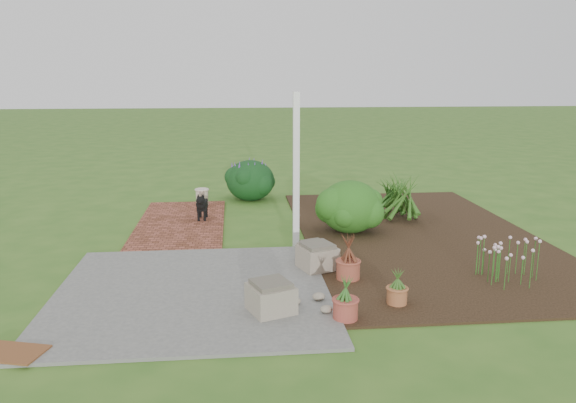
{
  "coord_description": "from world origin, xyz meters",
  "views": [
    {
      "loc": [
        -0.69,
        -8.64,
        2.76
      ],
      "look_at": [
        0.2,
        0.4,
        0.7
      ],
      "focal_mm": 35.0,
      "sensor_mm": 36.0,
      "label": 1
    }
  ],
  "objects": [
    {
      "name": "concrete_patio",
      "position": [
        -1.25,
        -1.75,
        0.02
      ],
      "size": [
        3.5,
        3.5,
        0.04
      ],
      "primitive_type": "cube",
      "color": "#5F5F5D",
      "rests_on": "ground"
    },
    {
      "name": "brick_path",
      "position": [
        -1.7,
        1.75,
        0.02
      ],
      "size": [
        1.6,
        3.5,
        0.04
      ],
      "primitive_type": "cube",
      "color": "brown",
      "rests_on": "ground"
    },
    {
      "name": "coir_doormat",
      "position": [
        -2.94,
        -3.27,
        0.05
      ],
      "size": [
        0.73,
        0.57,
        0.02
      ],
      "primitive_type": "cube",
      "rotation": [
        0.0,
        0.0,
        -0.28
      ],
      "color": "brown",
      "rests_on": "concrete_patio"
    },
    {
      "name": "agapanthus_clump_front",
      "position": [
        2.47,
        2.09,
        0.49
      ],
      "size": [
        1.21,
        1.21,
        0.91
      ],
      "primitive_type": null,
      "rotation": [
        0.0,
        0.0,
        -0.2
      ],
      "color": "#0D3D0D",
      "rests_on": "garden_bed"
    },
    {
      "name": "veranda_post",
      "position": [
        0.3,
        0.1,
        1.25
      ],
      "size": [
        0.1,
        0.1,
        2.5
      ],
      "primitive_type": "cube",
      "color": "white",
      "rests_on": "ground"
    },
    {
      "name": "stone_trough_near",
      "position": [
        -0.28,
        -2.5,
        0.2
      ],
      "size": [
        0.62,
        0.62,
        0.32
      ],
      "primitive_type": "cube",
      "rotation": [
        0.0,
        0.0,
        0.37
      ],
      "color": "#796B5E",
      "rests_on": "concrete_patio"
    },
    {
      "name": "garden_bed",
      "position": [
        2.5,
        0.5,
        0.01
      ],
      "size": [
        4.0,
        7.0,
        0.03
      ],
      "primitive_type": "cube",
      "color": "black",
      "rests_on": "ground"
    },
    {
      "name": "ground",
      "position": [
        0.0,
        0.0,
        0.0
      ],
      "size": [
        80.0,
        80.0,
        0.0
      ],
      "primitive_type": "plane",
      "color": "#376620",
      "rests_on": "ground"
    },
    {
      "name": "cream_ceramic_urn",
      "position": [
        -1.37,
        3.13,
        0.21
      ],
      "size": [
        0.29,
        0.29,
        0.35
      ],
      "primitive_type": "cylinder",
      "rotation": [
        0.0,
        0.0,
        -0.1
      ],
      "color": "beige",
      "rests_on": "brick_path"
    },
    {
      "name": "terracotta_pot_bronze",
      "position": [
        0.84,
        -1.49,
        0.16
      ],
      "size": [
        0.4,
        0.4,
        0.26
      ],
      "primitive_type": "cylinder",
      "rotation": [
        0.0,
        0.0,
        0.31
      ],
      "color": "#984833",
      "rests_on": "garden_bed"
    },
    {
      "name": "agapanthus_clump_back",
      "position": [
        2.5,
        1.58,
        0.55
      ],
      "size": [
        1.28,
        1.28,
        1.03
      ],
      "primitive_type": null,
      "rotation": [
        0.0,
        0.0,
        0.12
      ],
      "color": "#0D4111",
      "rests_on": "garden_bed"
    },
    {
      "name": "stone_trough_mid",
      "position": [
        0.48,
        -1.06,
        0.2
      ],
      "size": [
        0.61,
        0.61,
        0.32
      ],
      "primitive_type": "cube",
      "rotation": [
        0.0,
        0.0,
        0.35
      ],
      "color": "gray",
      "rests_on": "concrete_patio"
    },
    {
      "name": "terracotta_pot_small_right",
      "position": [
        0.55,
        -2.77,
        0.15
      ],
      "size": [
        0.37,
        0.37,
        0.24
      ],
      "primitive_type": "cylinder",
      "rotation": [
        0.0,
        0.0,
        0.37
      ],
      "color": "#9E4235",
      "rests_on": "garden_bed"
    },
    {
      "name": "evergreen_shrub",
      "position": [
        1.36,
        0.89,
        0.5
      ],
      "size": [
        1.44,
        1.44,
        0.94
      ],
      "primitive_type": "ellipsoid",
      "rotation": [
        0.0,
        0.0,
        -0.4
      ],
      "color": "#19420F",
      "rests_on": "garden_bed"
    },
    {
      "name": "pink_flower_patch",
      "position": [
        2.98,
        -1.74,
        0.31
      ],
      "size": [
        0.94,
        0.94,
        0.57
      ],
      "primitive_type": null,
      "rotation": [
        0.0,
        0.0,
        0.06
      ],
      "color": "#113D0F",
      "rests_on": "garden_bed"
    },
    {
      "name": "terracotta_pot_small_left",
      "position": [
        1.26,
        -2.39,
        0.13
      ],
      "size": [
        0.25,
        0.25,
        0.2
      ],
      "primitive_type": "cylinder",
      "rotation": [
        0.0,
        0.0,
        0.04
      ],
      "color": "#9E5C35",
      "rests_on": "garden_bed"
    },
    {
      "name": "purple_flowering_bush",
      "position": [
        -0.32,
        3.79,
        0.46
      ],
      "size": [
        1.25,
        1.25,
        0.92
      ],
      "primitive_type": "ellipsoid",
      "rotation": [
        0.0,
        0.0,
        0.17
      ],
      "color": "black",
      "rests_on": "ground"
    },
    {
      "name": "stone_trough_far",
      "position": [
        0.48,
        -0.73,
        0.17
      ],
      "size": [
        0.5,
        0.5,
        0.26
      ],
      "primitive_type": "cube",
      "rotation": [
        0.0,
        0.0,
        0.38
      ],
      "color": "gray",
      "rests_on": "concrete_patio"
    },
    {
      "name": "black_dog",
      "position": [
        -1.31,
        1.89,
        0.34
      ],
      "size": [
        0.2,
        0.58,
        0.5
      ],
      "rotation": [
        0.0,
        0.0,
        -0.08
      ],
      "color": "black",
      "rests_on": "brick_path"
    }
  ]
}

